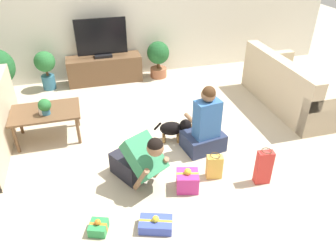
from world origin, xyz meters
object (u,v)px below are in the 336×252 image
object	(u,v)px
person_sitting	(205,128)
dog	(175,128)
potted_plant_back_right	(158,57)
gift_bag_b	(214,167)
potted_plant_back_left	(46,66)
gift_box_a	(156,224)
coffee_table	(46,114)
person_kneeling	(139,160)
gift_box_c	(187,181)
tabletop_plant	(45,106)
gift_bag_a	(264,167)
mug	(42,111)
tv	(102,40)
sofa_right	(292,89)
gift_box_b	(98,227)
tv_console	(105,69)

from	to	relation	value
person_sitting	dog	xyz separation A→B (m)	(-0.31, 0.31, -0.13)
potted_plant_back_right	person_sitting	size ratio (longest dim) A/B	0.74
gift_bag_b	potted_plant_back_left	bearing A→B (deg)	122.70
gift_box_a	coffee_table	bearing A→B (deg)	118.40
coffee_table	dog	distance (m)	1.80
coffee_table	gift_bag_b	distance (m)	2.40
person_kneeling	person_sitting	world-z (taller)	person_sitting
gift_box_c	tabletop_plant	size ratio (longest dim) A/B	1.35
gift_bag_a	mug	bearing A→B (deg)	147.85
coffee_table	gift_box_c	distance (m)	2.19
person_sitting	gift_box_a	distance (m)	1.51
mug	tabletop_plant	world-z (taller)	tabletop_plant
coffee_table	potted_plant_back_right	bearing A→B (deg)	40.17
tv	potted_plant_back_right	world-z (taller)	tv
gift_bag_b	tv	bearing A→B (deg)	106.85
mug	sofa_right	bearing A→B (deg)	0.92
potted_plant_back_left	gift_box_a	size ratio (longest dim) A/B	1.88
gift_box_b	mug	bearing A→B (deg)	106.66
tv_console	gift_box_a	distance (m)	3.74
gift_box_b	gift_bag_a	world-z (taller)	gift_bag_a
gift_box_a	tabletop_plant	distance (m)	2.22
potted_plant_back_left	gift_box_a	bearing A→B (deg)	-72.95
coffee_table	person_sitting	size ratio (longest dim) A/B	0.96
potted_plant_back_left	person_sitting	size ratio (longest dim) A/B	0.74
gift_bag_b	mug	xyz separation A→B (m)	(-1.96, 1.32, 0.33)
person_sitting	gift_bag_b	xyz separation A→B (m)	(-0.08, -0.56, -0.18)
coffee_table	gift_box_a	world-z (taller)	coffee_table
person_kneeling	dog	distance (m)	0.98
sofa_right	gift_bag_a	distance (m)	2.15
tv	gift_box_b	xyz separation A→B (m)	(-0.47, -3.62, -0.75)
tv_console	gift_bag_b	world-z (taller)	tv_console
person_kneeling	dog	world-z (taller)	person_kneeling
potted_plant_back_left	mug	world-z (taller)	potted_plant_back_left
gift_bag_a	gift_box_c	bearing A→B (deg)	171.94
person_kneeling	dog	xyz separation A→B (m)	(0.65, 0.73, -0.12)
gift_bag_b	gift_box_c	bearing A→B (deg)	-163.69
gift_box_b	gift_box_a	bearing A→B (deg)	-11.35
person_kneeling	tabletop_plant	distance (m)	1.57
gift_bag_b	potted_plant_back_right	bearing A→B (deg)	88.49
potted_plant_back_left	tabletop_plant	bearing A→B (deg)	-87.32
tv_console	gift_bag_a	size ratio (longest dim) A/B	2.97
coffee_table	dog	xyz separation A→B (m)	(1.71, -0.53, -0.19)
tv	gift_bag_b	size ratio (longest dim) A/B	2.79
tv_console	tv	xyz separation A→B (m)	(0.00, 0.00, 0.56)
sofa_right	gift_bag_a	world-z (taller)	sofa_right
gift_bag_b	mug	distance (m)	2.38
coffee_table	tv_console	distance (m)	2.01
coffee_table	potted_plant_back_right	world-z (taller)	potted_plant_back_right
person_kneeling	gift_box_a	world-z (taller)	person_kneeling
person_kneeling	gift_box_c	bearing A→B (deg)	-55.53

